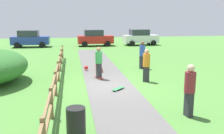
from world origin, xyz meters
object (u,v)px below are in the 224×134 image
Objects in this scene: skater_riding at (99,61)px; bystander_maroon at (190,88)px; parked_car_blue at (30,39)px; parked_car_red at (95,38)px; parked_car_white at (140,37)px; bystander_blue at (142,54)px; skateboard_loose at (118,89)px; skater_fallen at (98,67)px; trash_bin at (76,123)px; bystander_orange at (146,64)px.

skater_riding is 0.96× the size of bystander_maroon.
parked_car_red is at bearing -0.02° from parked_car_blue.
parked_car_white reaches higher than skater_riding.
skater_riding is 6.33m from bystander_maroon.
skater_riding is at bearing 113.34° from bystander_maroon.
bystander_blue reaches higher than skater_riding.
skateboard_loose is 0.17× the size of parked_car_white.
skater_fallen is 8.48m from bystander_maroon.
parked_car_blue is at bearing 110.60° from skater_riding.
skater_fallen is 0.34× the size of parked_car_blue.
bystander_blue is at bearing -82.38° from parked_car_red.
bystander_orange is at bearing 56.30° from trash_bin.
parked_car_blue reaches higher than trash_bin.
bystander_blue is (4.60, 9.16, 0.57)m from trash_bin.
trash_bin is 9.19m from skater_fallen.
trash_bin is 24.48m from parked_car_white.
bystander_blue is 14.34m from parked_car_white.
skater_fallen is 0.33× the size of parked_car_white.
bystander_orange is (2.45, -0.96, -0.04)m from skater_riding.
skater_riding is at bearing -69.40° from parked_car_blue.
skater_fallen is (0.17, 2.29, -0.82)m from skater_riding.
parked_car_white is (4.48, 17.21, -0.02)m from bystander_orange.
parked_car_white reaches higher than bystander_maroon.
parked_car_blue and parked_car_white have the same top height.
parked_car_white is (8.35, 23.00, 0.51)m from trash_bin.
skateboard_loose is 19.63m from parked_car_white.
bystander_blue is at bearing 62.02° from skateboard_loose.
skateboard_loose is 5.45m from bystander_blue.
parked_car_white reaches higher than trash_bin.
parked_car_red is 5.60m from parked_car_white.
bystander_maroon is at bearing -62.07° from skateboard_loose.
bystander_blue is 8.25m from bystander_maroon.
parked_car_red is at bearing 87.94° from skateboard_loose.
trash_bin is at bearing -78.48° from parked_car_blue.
bystander_orange reaches higher than trash_bin.
bystander_blue is at bearing 37.07° from skater_riding.
bystander_orange is at bearing -55.06° from skater_fallen.
trash_bin reaches higher than skateboard_loose.
parked_car_red is (1.16, 13.95, 0.76)m from skater_fallen.
bystander_maroon is at bearing -68.67° from parked_car_blue.
skateboard_loose is (0.49, -4.63, -0.11)m from skater_fallen.
parked_car_blue reaches higher than bystander_maroon.
skateboard_loose is (0.66, -2.34, -0.93)m from skater_riding.
bystander_orange is 0.95× the size of bystander_maroon.
parked_car_blue is (-6.11, 16.25, -0.06)m from skater_riding.
bystander_orange is 0.97× the size of bystander_blue.
parked_car_blue reaches higher than bystander_orange.
skater_fallen is 4.05m from bystander_orange.
parked_car_blue is at bearing 111.33° from bystander_maroon.
skater_riding is at bearing -94.69° from parked_car_red.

